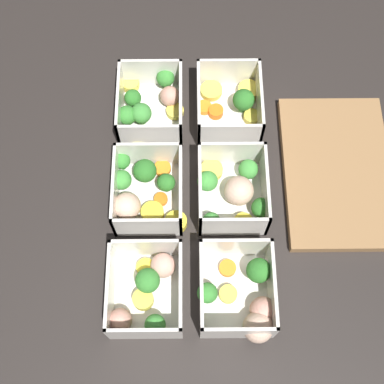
% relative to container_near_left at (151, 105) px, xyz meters
% --- Properties ---
extents(ground_plane, '(4.00, 4.00, 0.00)m').
position_rel_container_near_left_xyz_m(ground_plane, '(0.17, 0.07, -0.03)').
color(ground_plane, '#282321').
extents(container_near_left, '(0.16, 0.12, 0.07)m').
position_rel_container_near_left_xyz_m(container_near_left, '(0.00, 0.00, 0.00)').
color(container_near_left, silver).
rests_on(container_near_left, ground_plane).
extents(container_near_center, '(0.14, 0.14, 0.07)m').
position_rel_container_near_left_xyz_m(container_near_center, '(0.17, -0.00, 0.00)').
color(container_near_center, silver).
rests_on(container_near_center, ground_plane).
extents(container_near_right, '(0.14, 0.12, 0.07)m').
position_rel_container_near_left_xyz_m(container_near_right, '(0.33, 0.00, -0.00)').
color(container_near_right, silver).
rests_on(container_near_right, ground_plane).
extents(container_far_left, '(0.14, 0.12, 0.07)m').
position_rel_container_near_left_xyz_m(container_far_left, '(-0.00, 0.15, -0.00)').
color(container_far_left, silver).
rests_on(container_far_left, ground_plane).
extents(container_far_center, '(0.14, 0.12, 0.07)m').
position_rel_container_near_left_xyz_m(container_far_center, '(0.17, 0.14, 0.00)').
color(container_far_center, silver).
rests_on(container_far_center, ground_plane).
extents(container_far_right, '(0.15, 0.12, 0.07)m').
position_rel_container_near_left_xyz_m(container_far_right, '(0.34, 0.15, 0.00)').
color(container_far_right, silver).
rests_on(container_far_right, ground_plane).
extents(cutting_board, '(0.28, 0.18, 0.02)m').
position_rel_container_near_left_xyz_m(cutting_board, '(0.12, 0.32, -0.02)').
color(cutting_board, olive).
rests_on(cutting_board, ground_plane).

